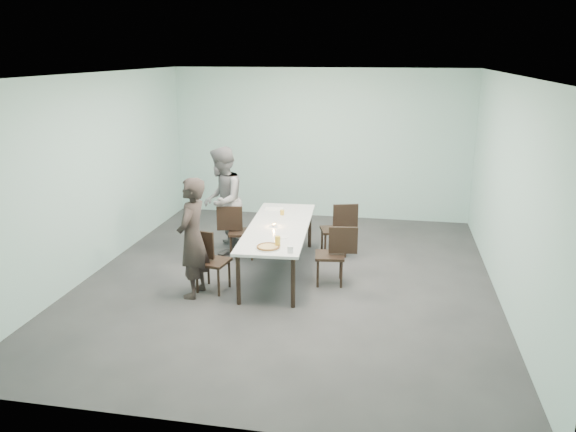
% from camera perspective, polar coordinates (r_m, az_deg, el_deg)
% --- Properties ---
extents(ground, '(7.00, 7.00, 0.00)m').
position_cam_1_polar(ground, '(8.49, 0.01, -6.48)').
color(ground, '#333335').
rests_on(ground, ground).
extents(room_shell, '(6.02, 7.02, 3.01)m').
position_cam_1_polar(room_shell, '(7.93, 0.01, 7.14)').
color(room_shell, '#ADD9D2').
rests_on(room_shell, ground).
extents(table, '(1.05, 2.65, 0.75)m').
position_cam_1_polar(table, '(8.54, -0.97, -1.38)').
color(table, white).
rests_on(table, ground).
extents(chair_near_left, '(0.64, 0.48, 0.87)m').
position_cam_1_polar(chair_near_left, '(8.06, -8.17, -4.08)').
color(chair_near_left, black).
rests_on(chair_near_left, ground).
extents(chair_far_left, '(0.65, 0.50, 0.87)m').
position_cam_1_polar(chair_far_left, '(9.27, -5.25, -1.24)').
color(chair_far_left, black).
rests_on(chair_far_left, ground).
extents(chair_near_right, '(0.63, 0.47, 0.87)m').
position_cam_1_polar(chair_near_right, '(8.22, 4.83, -3.57)').
color(chair_near_right, black).
rests_on(chair_near_right, ground).
extents(chair_far_right, '(0.65, 0.52, 0.87)m').
position_cam_1_polar(chair_far_right, '(9.40, 5.18, -1.00)').
color(chair_far_right, black).
rests_on(chair_far_right, ground).
extents(diner_near, '(0.43, 0.63, 1.69)m').
position_cam_1_polar(diner_near, '(7.80, -9.68, -2.21)').
color(diner_near, black).
rests_on(diner_near, ground).
extents(diner_far, '(0.78, 0.95, 1.80)m').
position_cam_1_polar(diner_far, '(9.44, -6.70, 1.56)').
color(diner_far, slate).
rests_on(diner_far, ground).
extents(pizza, '(0.34, 0.34, 0.04)m').
position_cam_1_polar(pizza, '(7.56, -2.03, -3.17)').
color(pizza, white).
rests_on(pizza, table).
extents(side_plate, '(0.18, 0.18, 0.01)m').
position_cam_1_polar(side_plate, '(8.00, -0.59, -2.14)').
color(side_plate, white).
rests_on(side_plate, table).
extents(beer_glass, '(0.08, 0.08, 0.15)m').
position_cam_1_polar(beer_glass, '(7.60, -1.06, -2.61)').
color(beer_glass, gold).
rests_on(beer_glass, table).
extents(water_tumbler, '(0.08, 0.08, 0.09)m').
position_cam_1_polar(water_tumbler, '(7.39, 0.23, -3.42)').
color(water_tumbler, silver).
rests_on(water_tumbler, table).
extents(tealight, '(0.06, 0.06, 0.05)m').
position_cam_1_polar(tealight, '(8.48, -1.46, -0.97)').
color(tealight, silver).
rests_on(tealight, table).
extents(amber_tumbler, '(0.07, 0.07, 0.08)m').
position_cam_1_polar(amber_tumbler, '(9.09, -0.59, 0.36)').
color(amber_tumbler, gold).
rests_on(amber_tumbler, table).
extents(menu, '(0.31, 0.24, 0.01)m').
position_cam_1_polar(menu, '(9.43, -1.46, 0.72)').
color(menu, silver).
rests_on(menu, table).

